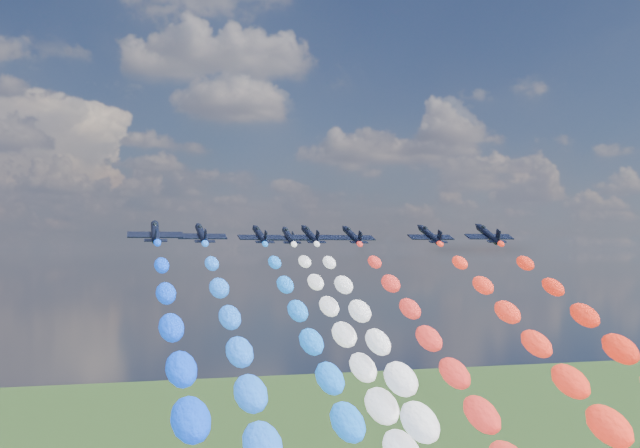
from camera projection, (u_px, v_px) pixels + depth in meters
name	position (u px, v px, depth m)	size (l,w,h in m)	color
jet_0	(155.00, 232.00, 132.86)	(9.08, 12.17, 2.68)	black
jet_1	(202.00, 234.00, 148.34)	(9.08, 12.17, 2.68)	black
jet_2	(260.00, 235.00, 160.79)	(9.08, 12.17, 2.68)	black
jet_3	(310.00, 235.00, 160.36)	(9.08, 12.17, 2.68)	black
jet_4	(288.00, 236.00, 171.38)	(9.08, 12.17, 2.68)	black
trail_4	(391.00, 447.00, 111.74)	(6.16, 118.54, 63.59)	white
jet_5	(352.00, 236.00, 165.34)	(9.08, 12.17, 2.68)	black
jet_6	(430.00, 235.00, 158.18)	(9.08, 12.17, 2.68)	black
jet_7	(488.00, 234.00, 151.96)	(9.08, 12.17, 2.68)	black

